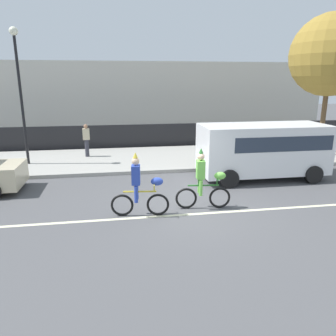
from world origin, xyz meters
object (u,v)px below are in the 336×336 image
(parade_cyclist_lime, at_px, (204,183))
(pedestrian_onlooker, at_px, (86,139))
(parade_cyclist_cobalt, at_px, (140,189))
(parked_van_white, at_px, (264,147))
(street_lamp_post, at_px, (19,77))

(parade_cyclist_lime, relative_size, pedestrian_onlooker, 1.19)
(parade_cyclist_cobalt, bearing_deg, parked_van_white, 30.18)
(parade_cyclist_lime, relative_size, street_lamp_post, 0.33)
(parade_cyclist_cobalt, xyz_separation_m, parked_van_white, (5.22, 3.04, 0.44))
(pedestrian_onlooker, bearing_deg, parked_van_white, -31.35)
(parade_cyclist_cobalt, distance_m, street_lamp_post, 8.51)
(parade_cyclist_cobalt, relative_size, street_lamp_post, 0.33)
(parade_cyclist_lime, distance_m, street_lamp_post, 9.56)
(parade_cyclist_lime, xyz_separation_m, street_lamp_post, (-6.61, 6.15, 3.15))
(parade_cyclist_lime, height_order, parked_van_white, parked_van_white)
(parade_cyclist_cobalt, bearing_deg, parade_cyclist_lime, 7.45)
(parade_cyclist_cobalt, height_order, parked_van_white, parked_van_white)
(parked_van_white, height_order, pedestrian_onlooker, parked_van_white)
(pedestrian_onlooker, bearing_deg, parade_cyclist_lime, -60.75)
(street_lamp_post, bearing_deg, parked_van_white, -18.92)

